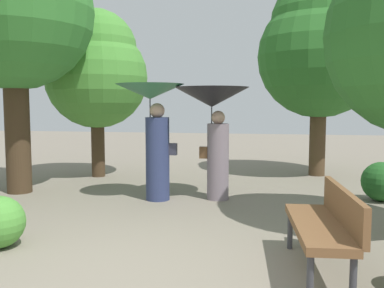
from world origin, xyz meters
TOP-DOWN VIEW (x-y plane):
  - ground_plane at (0.00, 0.00)m, footprint 40.00×40.00m
  - person_left at (-0.57, 3.16)m, footprint 1.16×1.16m
  - person_right at (0.42, 3.39)m, footprint 1.27×1.27m
  - park_bench at (1.93, 0.40)m, footprint 0.61×1.53m
  - tree_near_left at (-2.46, 5.20)m, footprint 2.27×2.27m
  - tree_mid_right at (2.44, 6.29)m, footprint 2.79×2.79m
  - bush_path_left at (3.25, 3.75)m, footprint 0.67×0.67m

SIDE VIEW (x-z plane):
  - ground_plane at x=0.00m, z-range 0.00..0.00m
  - bush_path_left at x=3.25m, z-range 0.00..0.67m
  - park_bench at x=1.93m, z-range 0.10..0.93m
  - person_left at x=-0.57m, z-range 0.40..2.38m
  - person_right at x=0.42m, z-range 0.51..2.44m
  - tree_near_left at x=-2.46m, z-range 0.55..4.29m
  - tree_mid_right at x=2.44m, z-range 0.67..5.23m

